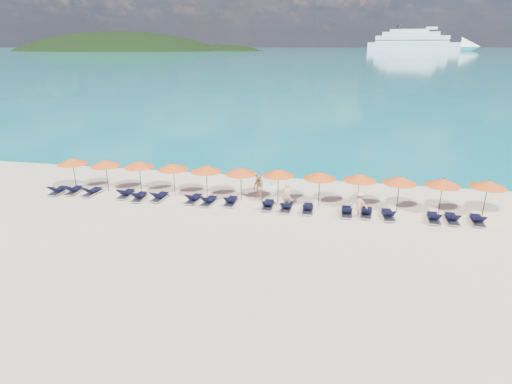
# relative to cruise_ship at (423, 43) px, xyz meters

# --- Properties ---
(ground) EXTENTS (1400.00, 1400.00, 0.00)m
(ground) POSITION_rel_cruise_ship_xyz_m (-104.05, -614.12, -10.18)
(ground) COLOR beige
(sea) EXTENTS (1600.00, 1300.00, 0.01)m
(sea) POSITION_rel_cruise_ship_xyz_m (-104.05, 45.88, -10.18)
(sea) COLOR #1FA9B2
(sea) RESTS_ON ground
(headland_main) EXTENTS (374.00, 242.00, 126.50)m
(headland_main) POSITION_rel_cruise_ship_xyz_m (-404.05, -74.12, -48.18)
(headland_main) COLOR black
(headland_main) RESTS_ON ground
(headland_small) EXTENTS (162.00, 126.00, 85.50)m
(headland_small) POSITION_rel_cruise_ship_xyz_m (-254.05, -54.12, -45.18)
(headland_small) COLOR black
(headland_small) RESTS_ON ground
(cruise_ship) EXTENTS (142.09, 51.87, 39.13)m
(cruise_ship) POSITION_rel_cruise_ship_xyz_m (0.00, 0.00, 0.00)
(cruise_ship) COLOR white
(cruise_ship) RESTS_ON ground
(jetski) EXTENTS (1.31, 2.29, 0.77)m
(jetski) POSITION_rel_cruise_ship_xyz_m (-104.02, -605.64, -9.87)
(jetski) COLOR silver
(jetski) RESTS_ON ground
(beachgoer_a) EXTENTS (0.64, 0.47, 1.59)m
(beachgoer_a) POSITION_rel_cruise_ship_xyz_m (-102.25, -610.21, -9.39)
(beachgoer_a) COLOR tan
(beachgoer_a) RESTS_ON ground
(beachgoer_b) EXTENTS (0.94, 0.89, 1.70)m
(beachgoer_b) POSITION_rel_cruise_ship_xyz_m (-104.27, -609.18, -9.33)
(beachgoer_b) COLOR tan
(beachgoer_b) RESTS_ON ground
(beachgoer_c) EXTENTS (1.15, 0.84, 1.61)m
(beachgoer_c) POSITION_rel_cruise_ship_xyz_m (-97.88, -610.84, -9.38)
(beachgoer_c) COLOR tan
(beachgoer_c) RESTS_ON ground
(umbrella_0) EXTENTS (2.10, 2.10, 2.28)m
(umbrella_0) POSITION_rel_cruise_ship_xyz_m (-117.37, -609.55, -8.17)
(umbrella_0) COLOR black
(umbrella_0) RESTS_ON ground
(umbrella_1) EXTENTS (2.10, 2.10, 2.28)m
(umbrella_1) POSITION_rel_cruise_ship_xyz_m (-114.86, -609.57, -8.17)
(umbrella_1) COLOR black
(umbrella_1) RESTS_ON ground
(umbrella_2) EXTENTS (2.10, 2.10, 2.28)m
(umbrella_2) POSITION_rel_cruise_ship_xyz_m (-112.50, -609.34, -8.17)
(umbrella_2) COLOR black
(umbrella_2) RESTS_ON ground
(umbrella_3) EXTENTS (2.10, 2.10, 2.28)m
(umbrella_3) POSITION_rel_cruise_ship_xyz_m (-110.00, -609.46, -8.17)
(umbrella_3) COLOR black
(umbrella_3) RESTS_ON ground
(umbrella_4) EXTENTS (2.10, 2.10, 2.28)m
(umbrella_4) POSITION_rel_cruise_ship_xyz_m (-107.69, -609.50, -8.17)
(umbrella_4) COLOR black
(umbrella_4) RESTS_ON ground
(umbrella_5) EXTENTS (2.10, 2.10, 2.28)m
(umbrella_5) POSITION_rel_cruise_ship_xyz_m (-105.36, -609.56, -8.17)
(umbrella_5) COLOR black
(umbrella_5) RESTS_ON ground
(umbrella_6) EXTENTS (2.10, 2.10, 2.28)m
(umbrella_6) POSITION_rel_cruise_ship_xyz_m (-102.95, -609.43, -8.17)
(umbrella_6) COLOR black
(umbrella_6) RESTS_ON ground
(umbrella_7) EXTENTS (2.10, 2.10, 2.28)m
(umbrella_7) POSITION_rel_cruise_ship_xyz_m (-100.33, -609.55, -8.17)
(umbrella_7) COLOR black
(umbrella_7) RESTS_ON ground
(umbrella_8) EXTENTS (2.10, 2.10, 2.28)m
(umbrella_8) POSITION_rel_cruise_ship_xyz_m (-97.92, -609.46, -8.17)
(umbrella_8) COLOR black
(umbrella_8) RESTS_ON ground
(umbrella_9) EXTENTS (2.10, 2.10, 2.28)m
(umbrella_9) POSITION_rel_cruise_ship_xyz_m (-95.58, -609.55, -8.17)
(umbrella_9) COLOR black
(umbrella_9) RESTS_ON ground
(umbrella_10) EXTENTS (2.10, 2.10, 2.28)m
(umbrella_10) POSITION_rel_cruise_ship_xyz_m (-93.14, -609.52, -8.17)
(umbrella_10) COLOR black
(umbrella_10) RESTS_ON ground
(umbrella_11) EXTENTS (2.10, 2.10, 2.28)m
(umbrella_11) POSITION_rel_cruise_ship_xyz_m (-90.64, -609.36, -8.17)
(umbrella_11) COLOR black
(umbrella_11) RESTS_ON ground
(lounger_0) EXTENTS (0.72, 1.73, 0.66)m
(lounger_0) POSITION_rel_cruise_ship_xyz_m (-117.93, -610.78, -9.95)
(lounger_0) COLOR silver
(lounger_0) RESTS_ON ground
(lounger_1) EXTENTS (0.74, 1.74, 0.66)m
(lounger_1) POSITION_rel_cruise_ship_xyz_m (-116.91, -610.50, -9.95)
(lounger_1) COLOR silver
(lounger_1) RESTS_ON ground
(lounger_2) EXTENTS (0.77, 1.75, 0.66)m
(lounger_2) POSITION_rel_cruise_ship_xyz_m (-115.52, -610.56, -9.95)
(lounger_2) COLOR silver
(lounger_2) RESTS_ON ground
(lounger_3) EXTENTS (0.65, 1.71, 0.66)m
(lounger_3) POSITION_rel_cruise_ship_xyz_m (-113.06, -610.47, -9.95)
(lounger_3) COLOR silver
(lounger_3) RESTS_ON ground
(lounger_4) EXTENTS (0.77, 1.75, 0.66)m
(lounger_4) POSITION_rel_cruise_ship_xyz_m (-111.92, -610.83, -9.95)
(lounger_4) COLOR silver
(lounger_4) RESTS_ON ground
(lounger_5) EXTENTS (0.75, 1.74, 0.66)m
(lounger_5) POSITION_rel_cruise_ship_xyz_m (-110.62, -610.58, -9.95)
(lounger_5) COLOR silver
(lounger_5) RESTS_ON ground
(lounger_6) EXTENTS (0.77, 1.75, 0.66)m
(lounger_6) POSITION_rel_cruise_ship_xyz_m (-108.29, -610.50, -9.95)
(lounger_6) COLOR silver
(lounger_6) RESTS_ON ground
(lounger_7) EXTENTS (0.78, 1.75, 0.66)m
(lounger_7) POSITION_rel_cruise_ship_xyz_m (-107.22, -610.70, -9.95)
(lounger_7) COLOR silver
(lounger_7) RESTS_ON ground
(lounger_8) EXTENTS (0.64, 1.71, 0.66)m
(lounger_8) POSITION_rel_cruise_ship_xyz_m (-105.83, -610.47, -9.95)
(lounger_8) COLOR silver
(lounger_8) RESTS_ON ground
(lounger_9) EXTENTS (0.65, 1.71, 0.66)m
(lounger_9) POSITION_rel_cruise_ship_xyz_m (-103.39, -610.64, -9.95)
(lounger_9) COLOR silver
(lounger_9) RESTS_ON ground
(lounger_10) EXTENTS (0.68, 1.72, 0.66)m
(lounger_10) POSITION_rel_cruise_ship_xyz_m (-102.22, -610.75, -9.95)
(lounger_10) COLOR silver
(lounger_10) RESTS_ON ground
(lounger_11) EXTENTS (0.66, 1.71, 0.66)m
(lounger_11) POSITION_rel_cruise_ship_xyz_m (-100.90, -610.78, -9.95)
(lounger_11) COLOR silver
(lounger_11) RESTS_ON ground
(lounger_12) EXTENTS (0.65, 1.71, 0.66)m
(lounger_12) POSITION_rel_cruise_ship_xyz_m (-98.57, -610.81, -9.95)
(lounger_12) COLOR silver
(lounger_12) RESTS_ON ground
(lounger_13) EXTENTS (0.79, 1.76, 0.66)m
(lounger_13) POSITION_rel_cruise_ship_xyz_m (-97.43, -610.72, -9.95)
(lounger_13) COLOR silver
(lounger_13) RESTS_ON ground
(lounger_14) EXTENTS (0.78, 1.75, 0.66)m
(lounger_14) POSITION_rel_cruise_ship_xyz_m (-96.19, -610.83, -9.95)
(lounger_14) COLOR silver
(lounger_14) RESTS_ON ground
(lounger_15) EXTENTS (0.67, 1.72, 0.66)m
(lounger_15) POSITION_rel_cruise_ship_xyz_m (-93.65, -610.80, -9.95)
(lounger_15) COLOR silver
(lounger_15) RESTS_ON ground
(lounger_16) EXTENTS (0.63, 1.70, 0.66)m
(lounger_16) POSITION_rel_cruise_ship_xyz_m (-92.65, -610.72, -9.95)
(lounger_16) COLOR silver
(lounger_16) RESTS_ON ground
(lounger_17) EXTENTS (0.71, 1.73, 0.66)m
(lounger_17) POSITION_rel_cruise_ship_xyz_m (-91.27, -610.66, -9.95)
(lounger_17) COLOR silver
(lounger_17) RESTS_ON ground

